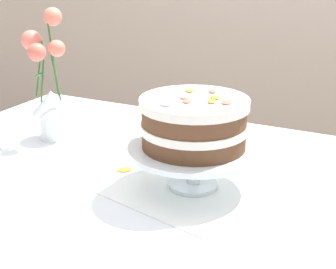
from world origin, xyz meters
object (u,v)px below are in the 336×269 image
Objects in this scene: layer_cake at (194,122)px; flower_vase at (49,90)px; cake_stand at (193,154)px; dining_table at (148,219)px.

flower_vase is (-0.48, 0.11, -0.01)m from layer_cake.
flower_vase reaches higher than cake_stand.
layer_cake reaches higher than cake_stand.
layer_cake is at bearing -0.59° from cake_stand.
layer_cake is (0.00, -0.00, 0.07)m from cake_stand.
cake_stand is at bearing -13.07° from flower_vase.
dining_table is at bearing -162.50° from layer_cake.
layer_cake is at bearing -13.07° from flower_vase.
dining_table is 5.96× the size of layer_cake.
flower_vase reaches higher than layer_cake.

